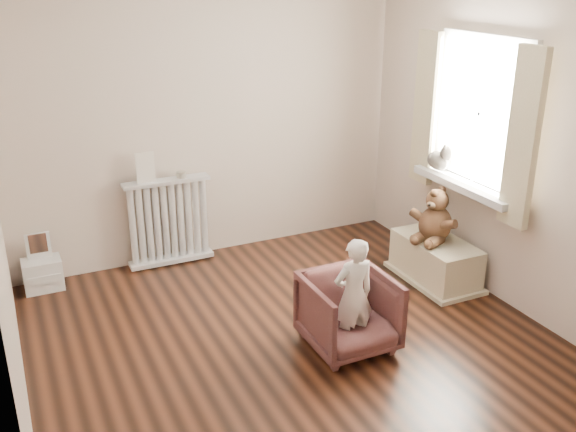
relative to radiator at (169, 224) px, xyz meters
name	(u,v)px	position (x,y,z in m)	size (l,w,h in m)	color
floor	(296,343)	(0.45, -1.68, -0.39)	(3.60, 3.60, 0.01)	black
back_wall	(208,116)	(0.45, 0.12, 0.91)	(3.60, 0.02, 2.60)	beige
front_wall	(487,290)	(0.45, -3.48, 0.91)	(3.60, 0.02, 2.60)	beige
right_wall	(510,141)	(2.25, -1.68, 0.91)	(0.02, 3.60, 2.60)	beige
window	(481,114)	(2.21, -1.38, 1.06)	(0.03, 0.90, 1.10)	white
window_sill	(465,185)	(2.12, -1.38, 0.48)	(0.22, 1.10, 0.06)	silver
curtain_left	(523,139)	(2.10, -1.95, 1.00)	(0.06, 0.26, 1.30)	beige
curtain_right	(426,109)	(2.10, -0.81, 1.00)	(0.06, 0.26, 1.30)	beige
radiator	(169,224)	(0.00, 0.00, 0.00)	(0.76, 0.14, 0.80)	silver
paper_doll	(145,167)	(-0.17, 0.00, 0.55)	(0.16, 0.01, 0.27)	beige
tin_a	(181,175)	(0.14, 0.00, 0.44)	(0.09, 0.09, 0.05)	#A59E8C
toy_vanity	(40,259)	(-1.10, -0.03, -0.11)	(0.31, 0.22, 0.49)	silver
armchair	(349,313)	(0.77, -1.87, -0.12)	(0.58, 0.60, 0.54)	#522A28
child	(353,295)	(0.77, -1.92, 0.05)	(0.30, 0.20, 0.83)	white
toy_bench	(435,258)	(1.97, -1.28, -0.19)	(0.41, 0.78, 0.37)	beige
teddy_bear	(437,207)	(1.94, -1.27, 0.28)	(0.38, 0.29, 0.46)	#3B2415
plush_cat	(439,159)	(2.11, -1.04, 0.61)	(0.18, 0.29, 0.25)	#6A625A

